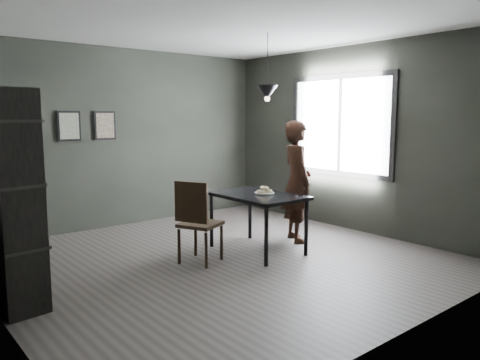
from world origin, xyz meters
TOP-DOWN VIEW (x-y plane):
  - ground at (0.00, 0.00)m, footprint 5.00×5.00m
  - back_wall at (0.00, 2.50)m, footprint 5.00×0.10m
  - ceiling at (0.00, 0.00)m, footprint 5.00×5.00m
  - window_assembly at (2.47, 0.20)m, footprint 0.04×1.96m
  - cafe_table at (0.60, 0.00)m, footprint 0.80×1.20m
  - white_plate at (0.68, -0.05)m, footprint 0.23×0.23m
  - donut_pile at (0.68, -0.05)m, footprint 0.22×0.14m
  - woman at (1.36, 0.04)m, footprint 0.62×0.73m
  - wood_chair at (-0.31, 0.05)m, footprint 0.57×0.57m
  - shelf_unit at (-2.32, 0.04)m, footprint 0.45×0.70m
  - pendant_lamp at (0.85, 0.10)m, footprint 0.28×0.28m
  - framed_print_left at (-0.90, 2.47)m, footprint 0.34×0.04m
  - framed_print_right at (-0.35, 2.47)m, footprint 0.34×0.04m

SIDE VIEW (x-z plane):
  - ground at x=0.00m, z-range 0.00..0.00m
  - wood_chair at x=-0.31m, z-range 0.07..1.07m
  - cafe_table at x=0.60m, z-range 0.30..1.05m
  - white_plate at x=0.68m, z-range 0.75..0.76m
  - donut_pile at x=0.68m, z-range 0.75..0.84m
  - woman at x=1.36m, z-range 0.00..1.68m
  - shelf_unit at x=-2.32m, z-range 0.00..1.98m
  - back_wall at x=0.00m, z-range 0.00..2.80m
  - window_assembly at x=2.47m, z-range 0.82..2.38m
  - framed_print_left at x=-0.90m, z-range 1.38..1.82m
  - framed_print_right at x=-0.35m, z-range 1.38..1.82m
  - pendant_lamp at x=0.85m, z-range 1.62..2.48m
  - ceiling at x=0.00m, z-range 2.79..2.81m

